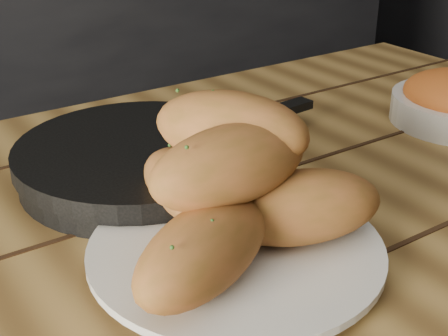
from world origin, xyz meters
TOP-DOWN VIEW (x-y plane):
  - table at (0.32, 0.57)m, footprint 1.40×0.94m
  - plate at (0.28, 0.54)m, footprint 0.28×0.28m
  - bread_rolls at (0.28, 0.54)m, footprint 0.29×0.25m
  - skillet at (0.29, 0.75)m, footprint 0.43×0.30m

SIDE VIEW (x-z plane):
  - table at x=0.32m, z-range 0.28..1.03m
  - plate at x=0.28m, z-range 0.75..0.77m
  - skillet at x=0.29m, z-range 0.75..0.80m
  - bread_rolls at x=0.28m, z-range 0.76..0.90m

